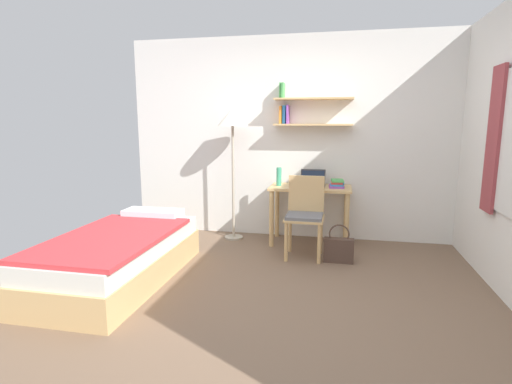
{
  "coord_description": "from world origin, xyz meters",
  "views": [
    {
      "loc": [
        0.58,
        -3.17,
        1.52
      ],
      "look_at": [
        -0.2,
        0.51,
        0.85
      ],
      "focal_mm": 27.81,
      "sensor_mm": 36.0,
      "label": 1
    }
  ],
  "objects_px": {
    "desk_chair": "(305,213)",
    "standing_lamp": "(233,125)",
    "bed": "(120,256)",
    "desk": "(310,198)",
    "book_stack": "(337,184)",
    "laptop": "(313,182)",
    "water_bottle": "(279,177)",
    "handbag": "(339,249)"
  },
  "relations": [
    {
      "from": "desk_chair",
      "to": "standing_lamp",
      "type": "height_order",
      "value": "standing_lamp"
    },
    {
      "from": "bed",
      "to": "desk_chair",
      "type": "distance_m",
      "value": 2.02
    },
    {
      "from": "desk",
      "to": "standing_lamp",
      "type": "height_order",
      "value": "standing_lamp"
    },
    {
      "from": "standing_lamp",
      "to": "book_stack",
      "type": "distance_m",
      "value": 1.49
    },
    {
      "from": "bed",
      "to": "laptop",
      "type": "bearing_deg",
      "value": 43.33
    },
    {
      "from": "standing_lamp",
      "to": "water_bottle",
      "type": "height_order",
      "value": "standing_lamp"
    },
    {
      "from": "desk_chair",
      "to": "laptop",
      "type": "height_order",
      "value": "laptop"
    },
    {
      "from": "bed",
      "to": "water_bottle",
      "type": "xyz_separation_m",
      "value": [
        1.31,
        1.55,
        0.6
      ]
    },
    {
      "from": "standing_lamp",
      "to": "water_bottle",
      "type": "relative_size",
      "value": 7.32
    },
    {
      "from": "bed",
      "to": "book_stack",
      "type": "xyz_separation_m",
      "value": [
        2.02,
        1.57,
        0.53
      ]
    },
    {
      "from": "bed",
      "to": "desk_chair",
      "type": "height_order",
      "value": "desk_chair"
    },
    {
      "from": "standing_lamp",
      "to": "book_stack",
      "type": "height_order",
      "value": "standing_lamp"
    },
    {
      "from": "water_bottle",
      "to": "book_stack",
      "type": "bearing_deg",
      "value": 1.63
    },
    {
      "from": "laptop",
      "to": "water_bottle",
      "type": "xyz_separation_m",
      "value": [
        -0.41,
        -0.08,
        0.06
      ]
    },
    {
      "from": "bed",
      "to": "laptop",
      "type": "xyz_separation_m",
      "value": [
        1.73,
        1.63,
        0.54
      ]
    },
    {
      "from": "standing_lamp",
      "to": "handbag",
      "type": "height_order",
      "value": "standing_lamp"
    },
    {
      "from": "desk_chair",
      "to": "handbag",
      "type": "distance_m",
      "value": 0.55
    },
    {
      "from": "desk",
      "to": "laptop",
      "type": "xyz_separation_m",
      "value": [
        0.02,
        0.06,
        0.2
      ]
    },
    {
      "from": "desk",
      "to": "water_bottle",
      "type": "relative_size",
      "value": 4.3
    },
    {
      "from": "desk_chair",
      "to": "water_bottle",
      "type": "relative_size",
      "value": 3.95
    },
    {
      "from": "bed",
      "to": "standing_lamp",
      "type": "relative_size",
      "value": 1.13
    },
    {
      "from": "standing_lamp",
      "to": "desk_chair",
      "type": "bearing_deg",
      "value": -27.26
    },
    {
      "from": "desk_chair",
      "to": "laptop",
      "type": "distance_m",
      "value": 0.61
    },
    {
      "from": "desk_chair",
      "to": "water_bottle",
      "type": "height_order",
      "value": "water_bottle"
    },
    {
      "from": "bed",
      "to": "standing_lamp",
      "type": "xyz_separation_m",
      "value": [
        0.71,
        1.58,
        1.24
      ]
    },
    {
      "from": "laptop",
      "to": "book_stack",
      "type": "distance_m",
      "value": 0.3
    },
    {
      "from": "bed",
      "to": "desk",
      "type": "distance_m",
      "value": 2.34
    },
    {
      "from": "handbag",
      "to": "desk",
      "type": "bearing_deg",
      "value": 120.39
    },
    {
      "from": "desk_chair",
      "to": "book_stack",
      "type": "relative_size",
      "value": 3.77
    },
    {
      "from": "desk_chair",
      "to": "book_stack",
      "type": "height_order",
      "value": "desk_chair"
    },
    {
      "from": "handbag",
      "to": "desk_chair",
      "type": "bearing_deg",
      "value": 160.69
    },
    {
      "from": "laptop",
      "to": "book_stack",
      "type": "bearing_deg",
      "value": -10.57
    },
    {
      "from": "bed",
      "to": "water_bottle",
      "type": "height_order",
      "value": "water_bottle"
    },
    {
      "from": "book_stack",
      "to": "standing_lamp",
      "type": "bearing_deg",
      "value": 179.6
    },
    {
      "from": "handbag",
      "to": "laptop",
      "type": "bearing_deg",
      "value": 116.77
    },
    {
      "from": "bed",
      "to": "desk_chair",
      "type": "bearing_deg",
      "value": 32.68
    },
    {
      "from": "desk",
      "to": "desk_chair",
      "type": "distance_m",
      "value": 0.49
    },
    {
      "from": "water_bottle",
      "to": "standing_lamp",
      "type": "bearing_deg",
      "value": 177.18
    },
    {
      "from": "desk_chair",
      "to": "water_bottle",
      "type": "distance_m",
      "value": 0.69
    },
    {
      "from": "standing_lamp",
      "to": "laptop",
      "type": "relative_size",
      "value": 5.4
    },
    {
      "from": "standing_lamp",
      "to": "book_stack",
      "type": "xyz_separation_m",
      "value": [
        1.31,
        -0.01,
        -0.71
      ]
    },
    {
      "from": "desk",
      "to": "standing_lamp",
      "type": "xyz_separation_m",
      "value": [
        -0.99,
        0.01,
        0.9
      ]
    }
  ]
}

